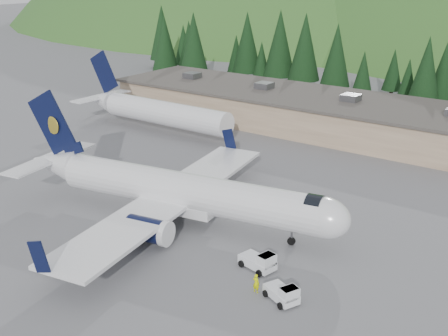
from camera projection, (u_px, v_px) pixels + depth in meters
ground at (189, 223)px, 55.60m from camera, size 600.00×600.00×0.00m
airliner at (179, 191)px, 54.95m from camera, size 35.63×33.61×11.85m
second_airliner at (152, 110)px, 84.93m from camera, size 27.50×11.00×10.05m
baggage_tug_a at (260, 262)px, 46.81m from camera, size 3.41×2.43×1.68m
baggage_tug_b at (283, 294)px, 42.34m from camera, size 3.26×2.63×1.56m
terminal_building at (319, 112)px, 86.43m from camera, size 71.00×17.00×6.10m
ramp_worker at (256, 283)px, 43.56m from camera, size 0.61×0.42×1.59m
tree_line at (345, 57)px, 105.65m from camera, size 114.69×18.57×14.41m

